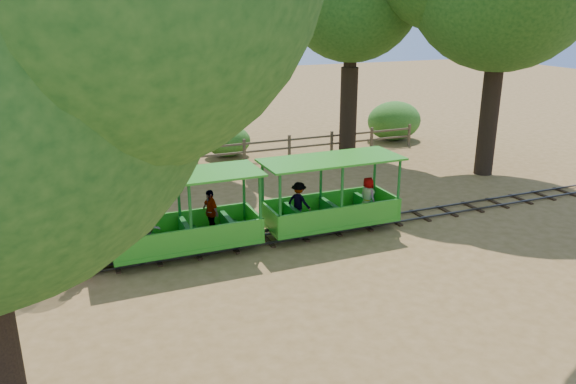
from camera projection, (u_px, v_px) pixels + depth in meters
name	position (u px, v px, depth m)	size (l,w,h in m)	color
ground	(301.00, 236.00, 15.73)	(90.00, 90.00, 0.00)	#A07645
track	(301.00, 233.00, 15.71)	(22.00, 1.00, 0.10)	#3F3D3A
locomotive	(41.00, 204.00, 12.85)	(2.81, 1.32, 3.23)	black
carriage_front	(184.00, 225.00, 14.26)	(3.93, 1.61, 2.04)	#2E9520
carriage_rear	(329.00, 204.00, 15.80)	(3.93, 1.61, 2.04)	#2E9520
fence	(221.00, 151.00, 22.56)	(18.10, 0.10, 1.00)	brown
shrub_west	(94.00, 147.00, 21.88)	(2.61, 2.01, 1.81)	#2D6B1E
shrub_mid_w	(112.00, 143.00, 22.10)	(2.89, 2.22, 2.00)	#2D6B1E
shrub_mid_e	(228.00, 141.00, 23.94)	(1.93, 1.48, 1.34)	#2D6B1E
shrub_east	(394.00, 121.00, 26.88)	(2.69, 2.07, 1.86)	#2D6B1E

